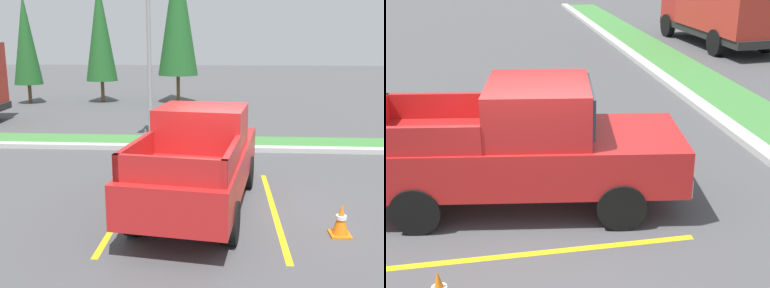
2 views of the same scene
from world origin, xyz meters
TOP-DOWN VIEW (x-y plane):
  - ground_plane at (0.00, 0.00)m, footprint 120.00×120.00m
  - parking_line_near at (-2.26, -0.07)m, footprint 0.12×4.80m
  - parking_line_far at (0.84, -0.07)m, footprint 0.12×4.80m
  - pickup_truck_main at (-0.70, -0.02)m, footprint 2.62×5.44m
  - cargo_truck_distant at (-12.98, 9.14)m, footprint 6.96×2.95m

SIDE VIEW (x-z plane):
  - ground_plane at x=0.00m, z-range 0.00..0.00m
  - parking_line_near at x=-2.26m, z-range 0.00..0.01m
  - parking_line_far at x=0.84m, z-range 0.00..0.01m
  - pickup_truck_main at x=-0.70m, z-range -0.01..2.09m
  - cargo_truck_distant at x=-12.98m, z-range 0.15..3.55m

